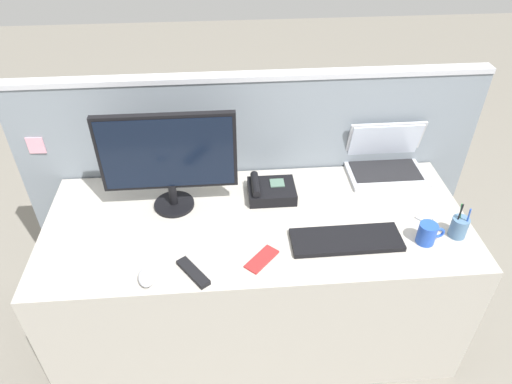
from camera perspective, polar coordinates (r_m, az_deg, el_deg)
The scene contains 13 objects.
ground_plane at distance 2.58m, azimuth 0.09°, elevation -15.86°, with size 10.00×10.00×0.00m, color slate.
desk at distance 2.30m, azimuth 0.10°, elevation -10.43°, with size 1.84×0.76×0.74m, color #ADA89E.
cubicle_divider at distance 2.43m, azimuth -0.71°, elevation 0.89°, with size 2.22×0.08×1.23m.
desktop_monitor at distance 2.00m, azimuth -10.68°, elevation 4.25°, with size 0.58×0.18×0.46m.
laptop at distance 2.38m, azimuth 15.46°, elevation 3.77°, with size 0.37×0.26×0.25m.
desk_phone at distance 2.15m, azimuth 1.75°, elevation 0.19°, with size 0.22×0.18×0.09m.
keyboard_main at distance 1.97m, azimuth 10.94°, elevation -5.75°, with size 0.45×0.16×0.02m, color black.
computer_mouse_right_hand at distance 1.83m, azimuth -13.24°, elevation -10.07°, with size 0.06×0.10×0.03m, color #B2B5BC.
pen_cup at distance 2.11m, azimuth 23.51°, elevation -3.91°, with size 0.07×0.07×0.16m.
cell_phone_red_case at distance 1.86m, azimuth 0.66°, elevation -8.20°, with size 0.06×0.15×0.01m, color #B22323.
cell_phone_silver_slab at distance 2.20m, azimuth 20.43°, elevation -2.46°, with size 0.07×0.14×0.01m, color #B7BAC1.
tv_remote at distance 1.83m, azimuth -7.67°, elevation -9.69°, with size 0.04×0.17×0.02m, color black.
coffee_mug at distance 2.03m, azimuth 20.18°, elevation -4.76°, with size 0.11×0.07×0.09m.
Camera 1 is at (-0.13, -1.52, 2.09)m, focal length 32.80 mm.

